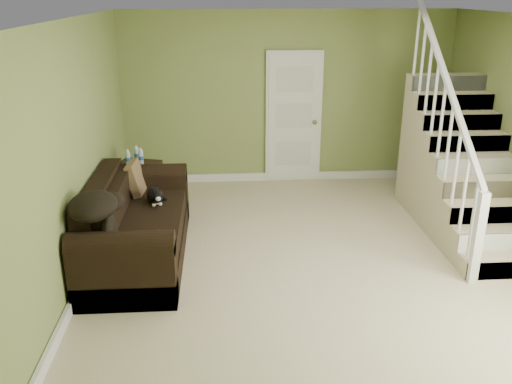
{
  "coord_description": "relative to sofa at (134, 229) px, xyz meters",
  "views": [
    {
      "loc": [
        -1.02,
        -5.42,
        2.86
      ],
      "look_at": [
        -0.65,
        0.19,
        0.75
      ],
      "focal_mm": 38.0,
      "sensor_mm": 36.0,
      "label": 1
    }
  ],
  "objects": [
    {
      "name": "throw_pillow",
      "position": [
        -0.06,
        0.76,
        0.34
      ],
      "size": [
        0.22,
        0.41,
        0.41
      ],
      "primitive_type": "cube",
      "rotation": [
        0.0,
        -0.24,
        -0.07
      ],
      "color": "#472E1C",
      "rests_on": "sofa"
    },
    {
      "name": "ceiling",
      "position": [
        2.02,
        -0.18,
        2.25
      ],
      "size": [
        5.0,
        5.5,
        0.01
      ],
      "primitive_type": "cube",
      "color": "white",
      "rests_on": "wall_back"
    },
    {
      "name": "side_table",
      "position": [
        -0.15,
        1.42,
        -0.01
      ],
      "size": [
        0.67,
        0.67,
        0.89
      ],
      "rotation": [
        0.0,
        0.0,
        -0.27
      ],
      "color": "black",
      "rests_on": "floor"
    },
    {
      "name": "staircase",
      "position": [
        4.02,
        0.79,
        0.29
      ],
      "size": [
        1.0,
        2.51,
        2.82
      ],
      "color": "tan",
      "rests_on": "floor"
    },
    {
      "name": "wall_front",
      "position": [
        2.02,
        -2.93,
        0.95
      ],
      "size": [
        5.0,
        0.04,
        2.6
      ],
      "primitive_type": "cube",
      "color": "olive",
      "rests_on": "floor"
    },
    {
      "name": "door",
      "position": [
        2.12,
        2.53,
        0.66
      ],
      "size": [
        0.86,
        0.12,
        2.02
      ],
      "color": "white",
      "rests_on": "floor"
    },
    {
      "name": "cat",
      "position": [
        0.21,
        0.39,
        0.24
      ],
      "size": [
        0.31,
        0.51,
        0.25
      ],
      "rotation": [
        0.0,
        0.0,
        0.27
      ],
      "color": "black",
      "rests_on": "sofa"
    },
    {
      "name": "banana",
      "position": [
        0.3,
        -0.57,
        0.18
      ],
      "size": [
        0.18,
        0.2,
        0.06
      ],
      "primitive_type": "ellipsoid",
      "rotation": [
        0.0,
        0.0,
        0.67
      ],
      "color": "yellow",
      "rests_on": "sofa"
    },
    {
      "name": "sofa",
      "position": [
        0.0,
        0.0,
        0.0
      ],
      "size": [
        0.99,
        2.3,
        0.91
      ],
      "color": "black",
      "rests_on": "floor"
    },
    {
      "name": "baseboard_left",
      "position": [
        -0.45,
        -0.18,
        -0.29
      ],
      "size": [
        0.04,
        5.5,
        0.12
      ],
      "primitive_type": "cube",
      "color": "white",
      "rests_on": "floor"
    },
    {
      "name": "floor",
      "position": [
        2.02,
        -0.18,
        -0.35
      ],
      "size": [
        5.0,
        5.5,
        0.01
      ],
      "primitive_type": "cube",
      "color": "tan",
      "rests_on": "ground"
    },
    {
      "name": "wall_back",
      "position": [
        2.02,
        2.57,
        0.95
      ],
      "size": [
        5.0,
        0.04,
        2.6
      ],
      "primitive_type": "cube",
      "color": "olive",
      "rests_on": "floor"
    },
    {
      "name": "baseboard_back",
      "position": [
        2.02,
        2.54,
        -0.29
      ],
      "size": [
        5.0,
        0.04,
        0.12
      ],
      "primitive_type": "cube",
      "color": "white",
      "rests_on": "floor"
    },
    {
      "name": "wall_left",
      "position": [
        -0.48,
        -0.18,
        0.95
      ],
      "size": [
        0.04,
        5.5,
        2.6
      ],
      "primitive_type": "cube",
      "color": "olive",
      "rests_on": "floor"
    },
    {
      "name": "throw_blanket",
      "position": [
        -0.23,
        -0.76,
        0.6
      ],
      "size": [
        0.51,
        0.64,
        0.25
      ],
      "primitive_type": "ellipsoid",
      "rotation": [
        0.0,
        0.0,
        0.11
      ],
      "color": "black",
      "rests_on": "sofa"
    }
  ]
}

